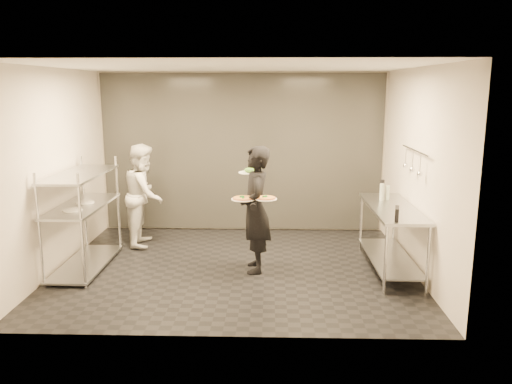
{
  "coord_description": "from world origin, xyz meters",
  "views": [
    {
      "loc": [
        0.49,
        -6.74,
        2.53
      ],
      "look_at": [
        0.29,
        0.06,
        1.1
      ],
      "focal_mm": 35.0,
      "sensor_mm": 36.0,
      "label": 1
    }
  ],
  "objects_px": {
    "pos_monitor": "(397,214)",
    "pizza_plate_far": "(266,198)",
    "chef": "(144,195)",
    "pizza_plate_near": "(243,198)",
    "bottle_clear": "(388,193)",
    "salad_plate": "(249,171)",
    "pass_rack": "(83,215)",
    "bottle_dark": "(382,187)",
    "prep_counter": "(391,227)",
    "bottle_green": "(382,192)",
    "waiter": "(256,210)"
  },
  "relations": [
    {
      "from": "chef",
      "to": "pizza_plate_near",
      "type": "height_order",
      "value": "chef"
    },
    {
      "from": "pizza_plate_far",
      "to": "bottle_dark",
      "type": "xyz_separation_m",
      "value": [
        1.77,
        1.1,
        -0.06
      ]
    },
    {
      "from": "bottle_clear",
      "to": "bottle_dark",
      "type": "distance_m",
      "value": 0.38
    },
    {
      "from": "salad_plate",
      "to": "waiter",
      "type": "bearing_deg",
      "value": -70.96
    },
    {
      "from": "pos_monitor",
      "to": "bottle_clear",
      "type": "relative_size",
      "value": 1.1
    },
    {
      "from": "pos_monitor",
      "to": "bottle_dark",
      "type": "height_order",
      "value": "bottle_dark"
    },
    {
      "from": "bottle_green",
      "to": "salad_plate",
      "type": "bearing_deg",
      "value": -174.61
    },
    {
      "from": "waiter",
      "to": "bottle_dark",
      "type": "distance_m",
      "value": 2.11
    },
    {
      "from": "waiter",
      "to": "chef",
      "type": "bearing_deg",
      "value": -127.61
    },
    {
      "from": "prep_counter",
      "to": "bottle_green",
      "type": "bearing_deg",
      "value": 99.38
    },
    {
      "from": "bottle_clear",
      "to": "bottle_dark",
      "type": "height_order",
      "value": "bottle_dark"
    },
    {
      "from": "waiter",
      "to": "salad_plate",
      "type": "xyz_separation_m",
      "value": [
        -0.1,
        0.28,
        0.49
      ]
    },
    {
      "from": "salad_plate",
      "to": "bottle_clear",
      "type": "relative_size",
      "value": 1.46
    },
    {
      "from": "prep_counter",
      "to": "bottle_green",
      "type": "xyz_separation_m",
      "value": [
        -0.06,
        0.39,
        0.42
      ]
    },
    {
      "from": "prep_counter",
      "to": "pizza_plate_far",
      "type": "distance_m",
      "value": 1.83
    },
    {
      "from": "pizza_plate_near",
      "to": "pos_monitor",
      "type": "relative_size",
      "value": 1.41
    },
    {
      "from": "bottle_clear",
      "to": "chef",
      "type": "bearing_deg",
      "value": 169.7
    },
    {
      "from": "bottle_green",
      "to": "bottle_clear",
      "type": "xyz_separation_m",
      "value": [
        0.09,
        0.03,
        -0.02
      ]
    },
    {
      "from": "pass_rack",
      "to": "pos_monitor",
      "type": "distance_m",
      "value": 4.28
    },
    {
      "from": "salad_plate",
      "to": "prep_counter",
      "type": "bearing_deg",
      "value": -6.01
    },
    {
      "from": "chef",
      "to": "pizza_plate_near",
      "type": "relative_size",
      "value": 5.12
    },
    {
      "from": "bottle_dark",
      "to": "bottle_green",
      "type": "bearing_deg",
      "value": -102.62
    },
    {
      "from": "pizza_plate_far",
      "to": "bottle_dark",
      "type": "height_order",
      "value": "bottle_dark"
    },
    {
      "from": "pos_monitor",
      "to": "bottle_dark",
      "type": "distance_m",
      "value": 1.53
    },
    {
      "from": "pass_rack",
      "to": "pos_monitor",
      "type": "height_order",
      "value": "pass_rack"
    },
    {
      "from": "prep_counter",
      "to": "salad_plate",
      "type": "bearing_deg",
      "value": 173.99
    },
    {
      "from": "salad_plate",
      "to": "bottle_green",
      "type": "relative_size",
      "value": 1.25
    },
    {
      "from": "prep_counter",
      "to": "pizza_plate_near",
      "type": "distance_m",
      "value": 2.11
    },
    {
      "from": "waiter",
      "to": "chef",
      "type": "xyz_separation_m",
      "value": [
        -1.84,
        1.17,
        -0.05
      ]
    },
    {
      "from": "prep_counter",
      "to": "bottle_dark",
      "type": "bearing_deg",
      "value": 88.04
    },
    {
      "from": "pos_monitor",
      "to": "bottle_clear",
      "type": "xyz_separation_m",
      "value": [
        0.14,
        1.14,
        0.02
      ]
    },
    {
      "from": "pizza_plate_near",
      "to": "pizza_plate_far",
      "type": "bearing_deg",
      "value": -9.78
    },
    {
      "from": "bottle_green",
      "to": "bottle_clear",
      "type": "height_order",
      "value": "bottle_green"
    },
    {
      "from": "bottle_green",
      "to": "bottle_dark",
      "type": "bearing_deg",
      "value": 77.38
    },
    {
      "from": "pos_monitor",
      "to": "pizza_plate_far",
      "type": "bearing_deg",
      "value": 179.41
    },
    {
      "from": "chef",
      "to": "bottle_dark",
      "type": "height_order",
      "value": "chef"
    },
    {
      "from": "waiter",
      "to": "pos_monitor",
      "type": "relative_size",
      "value": 7.7
    },
    {
      "from": "salad_plate",
      "to": "bottle_dark",
      "type": "distance_m",
      "value": 2.12
    },
    {
      "from": "pass_rack",
      "to": "bottle_dark",
      "type": "relative_size",
      "value": 7.1
    },
    {
      "from": "prep_counter",
      "to": "chef",
      "type": "xyz_separation_m",
      "value": [
        -3.73,
        1.1,
        0.2
      ]
    },
    {
      "from": "pos_monitor",
      "to": "bottle_dark",
      "type": "xyz_separation_m",
      "value": [
        0.15,
        1.52,
        0.03
      ]
    },
    {
      "from": "salad_plate",
      "to": "bottle_dark",
      "type": "relative_size",
      "value": 1.35
    },
    {
      "from": "salad_plate",
      "to": "chef",
      "type": "bearing_deg",
      "value": 152.96
    },
    {
      "from": "waiter",
      "to": "pos_monitor",
      "type": "xyz_separation_m",
      "value": [
        1.77,
        -0.65,
        0.12
      ]
    },
    {
      "from": "prep_counter",
      "to": "waiter",
      "type": "distance_m",
      "value": 1.91
    },
    {
      "from": "waiter",
      "to": "bottle_clear",
      "type": "bearing_deg",
      "value": 99.12
    },
    {
      "from": "pos_monitor",
      "to": "bottle_green",
      "type": "xyz_separation_m",
      "value": [
        0.06,
        1.11,
        0.04
      ]
    },
    {
      "from": "bottle_green",
      "to": "pass_rack",
      "type": "bearing_deg",
      "value": -174.74
    },
    {
      "from": "waiter",
      "to": "pos_monitor",
      "type": "bearing_deg",
      "value": 64.63
    },
    {
      "from": "waiter",
      "to": "pos_monitor",
      "type": "distance_m",
      "value": 1.89
    }
  ]
}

